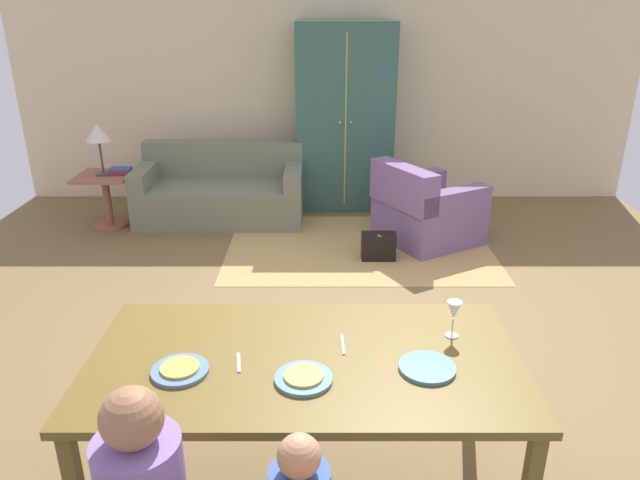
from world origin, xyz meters
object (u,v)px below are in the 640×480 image
at_px(couch, 219,193).
at_px(dining_table, 303,369).
at_px(armoire, 342,118).
at_px(table_lamp, 95,135).
at_px(plate_near_man, 178,371).
at_px(wine_glass, 452,311).
at_px(armchair, 422,211).
at_px(side_table, 104,193).
at_px(plate_near_woman, 425,367).
at_px(plate_near_child, 302,379).
at_px(book_upper, 117,170).
at_px(handbag, 376,246).
at_px(book_lower, 118,173).

bearing_deg(couch, dining_table, -75.49).
height_order(armoire, table_lamp, armoire).
distance_m(plate_near_man, couch, 4.16).
distance_m(wine_glass, armchair, 3.20).
bearing_deg(side_table, dining_table, -59.20).
xyz_separation_m(dining_table, plate_near_woman, (0.54, -0.10, 0.07)).
bearing_deg(wine_glass, plate_near_woman, -120.76).
height_order(couch, table_lamp, table_lamp).
bearing_deg(wine_glass, table_lamp, 129.53).
relative_size(plate_near_child, couch, 0.14).
bearing_deg(couch, book_upper, -168.96).
relative_size(wine_glass, handbag, 0.58).
distance_m(couch, book_upper, 1.10).
height_order(plate_near_woman, book_upper, plate_near_woman).
relative_size(plate_near_woman, wine_glass, 1.34).
relative_size(armoire, handbag, 6.56).
distance_m(armchair, table_lamp, 3.45).
distance_m(dining_table, plate_near_woman, 0.55).
bearing_deg(plate_near_child, armoire, 85.67).
distance_m(dining_table, plate_near_child, 0.19).
distance_m(plate_near_woman, armoire, 4.57).
distance_m(plate_near_child, armchair, 3.69).
bearing_deg(plate_near_child, side_table, 119.62).
height_order(plate_near_man, wine_glass, wine_glass).
bearing_deg(book_lower, handbag, -19.07).
xyz_separation_m(plate_near_child, handbag, (0.62, 3.01, -0.64)).
relative_size(couch, book_lower, 8.21).
xyz_separation_m(plate_near_man, book_upper, (-1.52, 3.91, -0.15)).
bearing_deg(armchair, wine_glass, -97.65).
xyz_separation_m(side_table, table_lamp, (-0.00, 0.00, 0.63)).
bearing_deg(plate_near_woman, book_lower, 123.88).
bearing_deg(book_upper, side_table, -160.40).
bearing_deg(handbag, table_lamp, 162.45).
bearing_deg(dining_table, book_upper, 118.58).
relative_size(plate_near_man, wine_glass, 1.34).
bearing_deg(book_lower, dining_table, -61.38).
bearing_deg(book_upper, armoire, 15.50).
bearing_deg(couch, armchair, -17.61).
height_order(plate_near_woman, side_table, plate_near_woman).
distance_m(side_table, book_lower, 0.28).
xyz_separation_m(plate_near_child, wine_glass, (0.71, 0.36, 0.12)).
xyz_separation_m(plate_near_man, table_lamp, (-1.68, 3.85, 0.24)).
distance_m(plate_near_child, wine_glass, 0.80).
relative_size(wine_glass, couch, 0.10).
distance_m(dining_table, wine_glass, 0.75).
bearing_deg(armoire, couch, -161.29).
distance_m(dining_table, armoire, 4.48).
bearing_deg(wine_glass, book_upper, 127.51).
relative_size(armchair, armoire, 0.56).
relative_size(plate_near_woman, side_table, 0.43).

